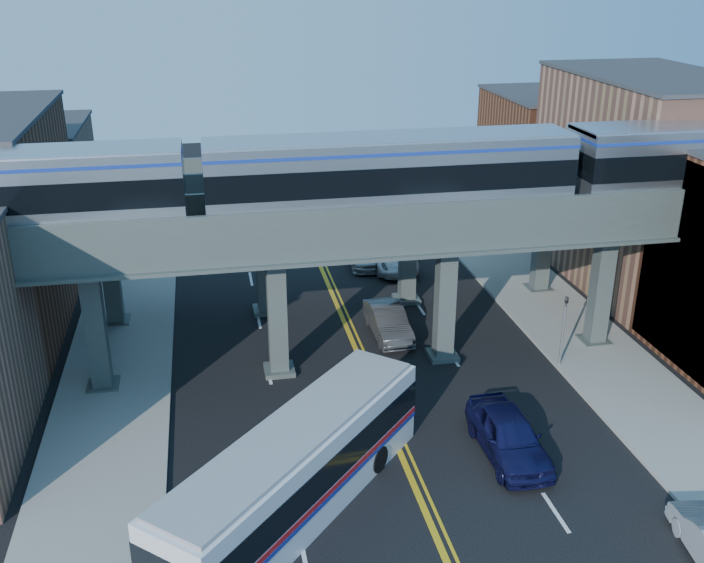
{
  "coord_description": "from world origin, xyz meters",
  "views": [
    {
      "loc": [
        -6.77,
        -24.68,
        17.98
      ],
      "look_at": [
        -0.76,
        6.7,
        4.9
      ],
      "focal_mm": 40.0,
      "sensor_mm": 36.0,
      "label": 1
    }
  ],
  "objects_px": {
    "stop_sign": "(394,383)",
    "car_lane_b": "(388,322)",
    "transit_train": "(390,173)",
    "traffic_signal": "(564,323)",
    "car_lane_a": "(509,435)",
    "car_lane_c": "(393,256)",
    "car_lane_d": "(363,252)",
    "transit_bus": "(296,471)"
  },
  "relations": [
    {
      "from": "transit_train",
      "to": "car_lane_c",
      "type": "height_order",
      "value": "transit_train"
    },
    {
      "from": "transit_train",
      "to": "car_lane_c",
      "type": "relative_size",
      "value": 9.08
    },
    {
      "from": "transit_train",
      "to": "stop_sign",
      "type": "xyz_separation_m",
      "value": [
        -0.89,
        -5.0,
        -7.62
      ]
    },
    {
      "from": "car_lane_b",
      "to": "car_lane_d",
      "type": "xyz_separation_m",
      "value": [
        0.88,
        10.56,
        -0.06
      ]
    },
    {
      "from": "traffic_signal",
      "to": "stop_sign",
      "type": "bearing_deg",
      "value": -161.37
    },
    {
      "from": "transit_train",
      "to": "traffic_signal",
      "type": "bearing_deg",
      "value": -14.03
    },
    {
      "from": "stop_sign",
      "to": "car_lane_c",
      "type": "height_order",
      "value": "stop_sign"
    },
    {
      "from": "car_lane_d",
      "to": "car_lane_c",
      "type": "bearing_deg",
      "value": -30.9
    },
    {
      "from": "traffic_signal",
      "to": "car_lane_d",
      "type": "distance_m",
      "value": 16.76
    },
    {
      "from": "car_lane_d",
      "to": "car_lane_b",
      "type": "bearing_deg",
      "value": -92.13
    },
    {
      "from": "car_lane_d",
      "to": "transit_train",
      "type": "bearing_deg",
      "value": -94.25
    },
    {
      "from": "stop_sign",
      "to": "transit_bus",
      "type": "relative_size",
      "value": 0.23
    },
    {
      "from": "stop_sign",
      "to": "traffic_signal",
      "type": "distance_m",
      "value": 9.41
    },
    {
      "from": "stop_sign",
      "to": "car_lane_c",
      "type": "distance_m",
      "value": 17.84
    },
    {
      "from": "transit_train",
      "to": "car_lane_c",
      "type": "distance_m",
      "value": 15.38
    },
    {
      "from": "car_lane_b",
      "to": "stop_sign",
      "type": "bearing_deg",
      "value": -103.2
    },
    {
      "from": "transit_train",
      "to": "traffic_signal",
      "type": "height_order",
      "value": "transit_train"
    },
    {
      "from": "stop_sign",
      "to": "car_lane_a",
      "type": "height_order",
      "value": "stop_sign"
    },
    {
      "from": "traffic_signal",
      "to": "car_lane_d",
      "type": "relative_size",
      "value": 0.82
    },
    {
      "from": "car_lane_c",
      "to": "car_lane_d",
      "type": "relative_size",
      "value": 1.11
    },
    {
      "from": "transit_train",
      "to": "car_lane_a",
      "type": "xyz_separation_m",
      "value": [
        2.91,
        -8.35,
        -8.48
      ]
    },
    {
      "from": "car_lane_a",
      "to": "car_lane_b",
      "type": "relative_size",
      "value": 1.12
    },
    {
      "from": "car_lane_d",
      "to": "transit_bus",
      "type": "bearing_deg",
      "value": -104.42
    },
    {
      "from": "transit_bus",
      "to": "car_lane_d",
      "type": "bearing_deg",
      "value": 25.14
    },
    {
      "from": "transit_train",
      "to": "traffic_signal",
      "type": "distance_m",
      "value": 10.87
    },
    {
      "from": "transit_bus",
      "to": "car_lane_d",
      "type": "distance_m",
      "value": 24.7
    },
    {
      "from": "transit_train",
      "to": "stop_sign",
      "type": "distance_m",
      "value": 9.16
    },
    {
      "from": "transit_bus",
      "to": "car_lane_d",
      "type": "relative_size",
      "value": 2.25
    },
    {
      "from": "transit_bus",
      "to": "car_lane_b",
      "type": "height_order",
      "value": "transit_bus"
    },
    {
      "from": "transit_train",
      "to": "car_lane_b",
      "type": "height_order",
      "value": "transit_train"
    },
    {
      "from": "car_lane_a",
      "to": "transit_train",
      "type": "bearing_deg",
      "value": 108.92
    },
    {
      "from": "stop_sign",
      "to": "transit_train",
      "type": "bearing_deg",
      "value": 79.87
    },
    {
      "from": "car_lane_c",
      "to": "car_lane_d",
      "type": "xyz_separation_m",
      "value": [
        -1.66,
        1.1,
        -0.04
      ]
    },
    {
      "from": "traffic_signal",
      "to": "car_lane_a",
      "type": "bearing_deg",
      "value": -128.74
    },
    {
      "from": "stop_sign",
      "to": "car_lane_b",
      "type": "bearing_deg",
      "value": 78.25
    },
    {
      "from": "traffic_signal",
      "to": "transit_bus",
      "type": "bearing_deg",
      "value": -149.02
    },
    {
      "from": "stop_sign",
      "to": "transit_bus",
      "type": "bearing_deg",
      "value": -132.36
    },
    {
      "from": "transit_train",
      "to": "car_lane_c",
      "type": "bearing_deg",
      "value": 75.09
    },
    {
      "from": "traffic_signal",
      "to": "car_lane_b",
      "type": "xyz_separation_m",
      "value": [
        -7.27,
        4.86,
        -1.52
      ]
    },
    {
      "from": "car_lane_a",
      "to": "car_lane_c",
      "type": "height_order",
      "value": "car_lane_a"
    },
    {
      "from": "stop_sign",
      "to": "car_lane_b",
      "type": "xyz_separation_m",
      "value": [
        1.63,
        7.86,
        -0.98
      ]
    },
    {
      "from": "transit_train",
      "to": "car_lane_b",
      "type": "relative_size",
      "value": 10.56
    }
  ]
}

